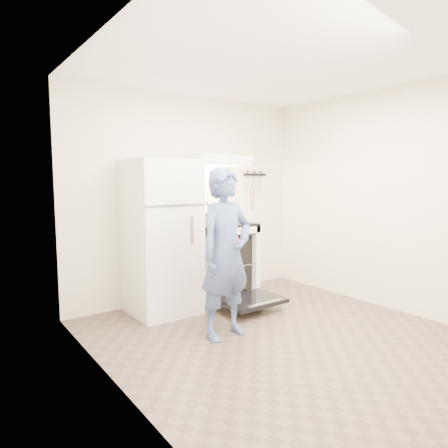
{
  "coord_description": "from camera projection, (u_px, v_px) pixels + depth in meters",
  "views": [
    {
      "loc": [
        -2.59,
        -2.49,
        1.48
      ],
      "look_at": [
        -0.05,
        1.0,
        1.0
      ],
      "focal_mm": 32.0,
      "sensor_mm": 36.0,
      "label": 1
    }
  ],
  "objects": [
    {
      "name": "person",
      "position": [
        226.0,
        254.0,
        3.72
      ],
      "size": [
        0.62,
        0.44,
        1.59
      ],
      "primitive_type": "imported",
      "rotation": [
        0.0,
        0.0,
        0.1
      ],
      "color": "#334979",
      "rests_on": "floor"
    },
    {
      "name": "backsplash",
      "position": [
        207.0,
        213.0,
        5.11
      ],
      "size": [
        0.76,
        0.07,
        0.2
      ],
      "primitive_type": "cube",
      "color": "white",
      "rests_on": "cooktop"
    },
    {
      "name": "pizza_stone",
      "position": [
        215.0,
        263.0,
        4.95
      ],
      "size": [
        0.31,
        0.31,
        0.02
      ],
      "primitive_type": "cylinder",
      "color": "olive",
      "rests_on": "oven_rack"
    },
    {
      "name": "cooktop",
      "position": [
        220.0,
        224.0,
        4.9
      ],
      "size": [
        0.76,
        0.65,
        0.03
      ],
      "primitive_type": "cube",
      "color": "black",
      "rests_on": "stove_body"
    },
    {
      "name": "refrigerator",
      "position": [
        161.0,
        237.0,
        4.41
      ],
      "size": [
        0.7,
        0.7,
        1.7
      ],
      "primitive_type": "cube",
      "color": "white",
      "rests_on": "floor"
    },
    {
      "name": "back_wall",
      "position": [
        190.0,
        198.0,
        4.99
      ],
      "size": [
        3.2,
        0.02,
        2.5
      ],
      "primitive_type": "cube",
      "color": "beige",
      "rests_on": "ground"
    },
    {
      "name": "range_hood",
      "position": [
        216.0,
        161.0,
        4.87
      ],
      "size": [
        0.76,
        0.5,
        0.12
      ],
      "primitive_type": "cube",
      "color": "white",
      "rests_on": "back_wall"
    },
    {
      "name": "stove_body",
      "position": [
        220.0,
        262.0,
        4.95
      ],
      "size": [
        0.76,
        0.65,
        0.92
      ],
      "primitive_type": "cube",
      "color": "white",
      "rests_on": "floor"
    },
    {
      "name": "dutch_oven",
      "position": [
        226.0,
        243.0,
        4.14
      ],
      "size": [
        0.32,
        0.25,
        0.22
      ],
      "primitive_type": null,
      "color": "red",
      "rests_on": "person"
    },
    {
      "name": "oven_rack",
      "position": [
        220.0,
        264.0,
        4.95
      ],
      "size": [
        0.6,
        0.52,
        0.01
      ],
      "primitive_type": "cube",
      "color": "slate",
      "rests_on": "stove_body"
    },
    {
      "name": "tea_kettle",
      "position": [
        204.0,
        211.0,
        4.96
      ],
      "size": [
        0.23,
        0.19,
        0.28
      ],
      "primitive_type": null,
      "color": "silver",
      "rests_on": "cooktop"
    },
    {
      "name": "knife_strip",
      "position": [
        255.0,
        175.0,
        5.56
      ],
      "size": [
        0.4,
        0.02,
        0.03
      ],
      "primitive_type": "cube",
      "color": "black",
      "rests_on": "back_wall"
    },
    {
      "name": "utensil_jar",
      "position": [
        252.0,
        215.0,
        4.88
      ],
      "size": [
        0.11,
        0.11,
        0.13
      ],
      "primitive_type": "cylinder",
      "rotation": [
        0.0,
        0.0,
        -0.3
      ],
      "color": "silver",
      "rests_on": "cooktop"
    },
    {
      "name": "oven_door",
      "position": [
        250.0,
        300.0,
        4.51
      ],
      "size": [
        0.7,
        0.54,
        0.04
      ],
      "primitive_type": "cube",
      "color": "black",
      "rests_on": "floor"
    },
    {
      "name": "floor",
      "position": [
        292.0,
        341.0,
        3.68
      ],
      "size": [
        3.6,
        3.6,
        0.0
      ],
      "primitive_type": "plane",
      "color": "brown",
      "rests_on": "ground"
    }
  ]
}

